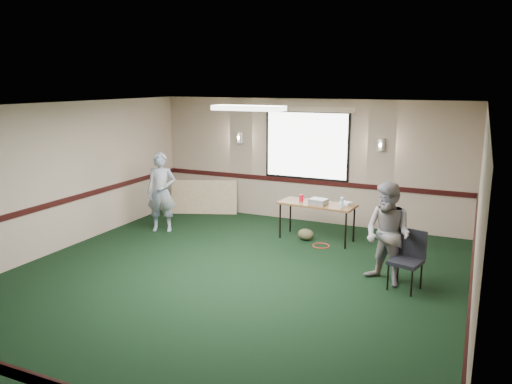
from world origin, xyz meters
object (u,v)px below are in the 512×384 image
at_px(folding_table, 317,206).
at_px(projector, 318,201).
at_px(person_right, 388,234).
at_px(conference_chair, 408,255).
at_px(person_left, 161,192).

bearing_deg(folding_table, projector, -47.26).
xyz_separation_m(folding_table, person_right, (1.64, -1.65, 0.11)).
xyz_separation_m(folding_table, conference_chair, (1.96, -1.68, -0.17)).
xyz_separation_m(folding_table, person_left, (-3.12, -0.72, 0.14)).
xyz_separation_m(conference_chair, person_left, (-5.08, 0.96, 0.30)).
bearing_deg(person_right, conference_chair, 21.12).
xyz_separation_m(projector, person_left, (-3.17, -0.66, 0.03)).
height_order(folding_table, person_left, person_left).
height_order(person_left, person_right, person_left).
height_order(projector, conference_chair, conference_chair).
distance_m(conference_chair, person_left, 5.18).
distance_m(person_left, person_right, 4.85).
height_order(projector, person_right, person_right).
relative_size(projector, person_left, 0.19).
height_order(conference_chair, person_left, person_left).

